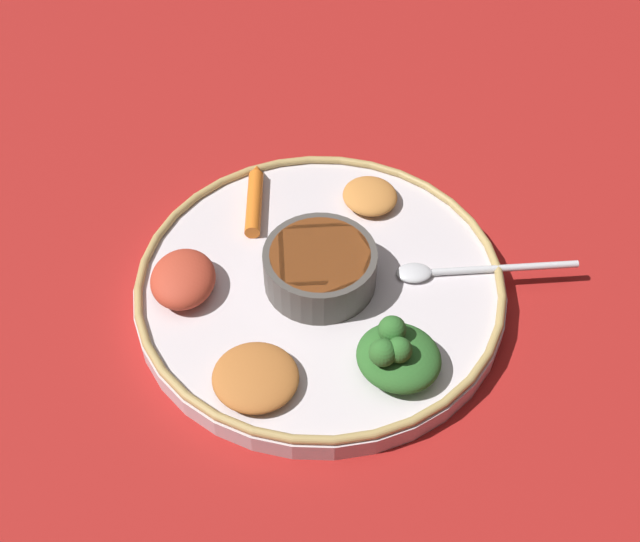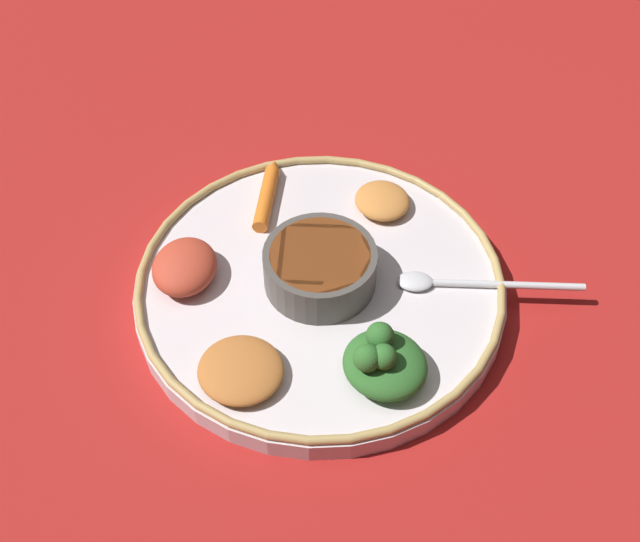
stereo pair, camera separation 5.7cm
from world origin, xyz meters
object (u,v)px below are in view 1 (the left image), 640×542
at_px(greens_pile, 397,355).
at_px(carrot_near_spoon, 255,199).
at_px(center_bowl, 320,266).
at_px(spoon, 458,271).

bearing_deg(greens_pile, carrot_near_spoon, -128.20).
xyz_separation_m(center_bowl, greens_pile, (0.07, 0.09, -0.00)).
height_order(spoon, carrot_near_spoon, carrot_near_spoon).
bearing_deg(greens_pile, center_bowl, -127.84).
bearing_deg(center_bowl, carrot_near_spoon, -128.54).
relative_size(center_bowl, greens_pile, 1.15).
bearing_deg(greens_pile, spoon, 167.23).
relative_size(center_bowl, spoon, 0.63).
xyz_separation_m(center_bowl, carrot_near_spoon, (-0.08, -0.10, -0.01)).
height_order(center_bowl, carrot_near_spoon, center_bowl).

